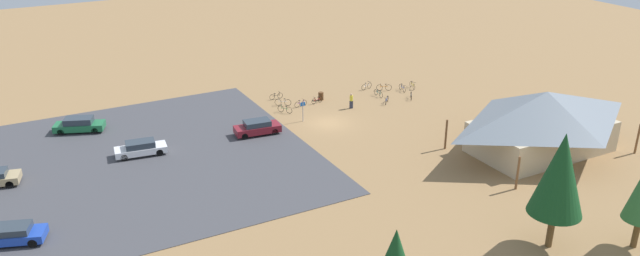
% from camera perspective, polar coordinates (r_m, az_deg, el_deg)
% --- Properties ---
extents(ground, '(160.00, 160.00, 0.00)m').
position_cam_1_polar(ground, '(64.01, 0.82, 0.45)').
color(ground, '#937047').
rests_on(ground, ground).
extents(parking_lot_asphalt, '(43.51, 30.09, 0.05)m').
position_cam_1_polar(parking_lot_asphalt, '(57.23, -22.88, -4.19)').
color(parking_lot_asphalt, '#424247').
rests_on(parking_lot_asphalt, ground).
extents(bike_pavilion, '(15.25, 9.51, 5.83)m').
position_cam_1_polar(bike_pavilion, '(59.97, 19.94, 0.86)').
color(bike_pavilion, '#C6B28E').
rests_on(bike_pavilion, ground).
extents(trash_bin, '(0.60, 0.60, 0.90)m').
position_cam_1_polar(trash_bin, '(70.52, 0.08, 2.97)').
color(trash_bin, brown).
rests_on(trash_bin, ground).
extents(lot_sign, '(0.56, 0.08, 2.20)m').
position_cam_1_polar(lot_sign, '(64.01, -1.59, 1.80)').
color(lot_sign, '#99999E').
rests_on(lot_sign, ground).
extents(pine_far_east, '(3.65, 3.65, 8.53)m').
position_cam_1_polar(pine_far_east, '(43.90, 21.26, -4.00)').
color(pine_far_east, brown).
rests_on(pine_far_east, ground).
extents(bicycle_blue_yard_right, '(0.48, 1.65, 0.82)m').
position_cam_1_polar(bicycle_blue_yard_right, '(74.15, 7.60, 3.69)').
color(bicycle_blue_yard_right, black).
rests_on(bicycle_blue_yard_right, ground).
extents(bicycle_white_mid_cluster, '(1.57, 1.03, 0.86)m').
position_cam_1_polar(bicycle_white_mid_cluster, '(68.86, -3.45, 2.39)').
color(bicycle_white_mid_cluster, black).
rests_on(bicycle_white_mid_cluster, ground).
extents(bicycle_orange_back_row, '(1.66, 0.87, 0.85)m').
position_cam_1_polar(bicycle_orange_back_row, '(73.97, 5.93, 3.74)').
color(bicycle_orange_back_row, black).
rests_on(bicycle_orange_back_row, ground).
extents(bicycle_silver_edge_south, '(1.03, 1.52, 0.86)m').
position_cam_1_polar(bicycle_silver_edge_south, '(71.66, 8.40, 2.98)').
color(bicycle_silver_edge_south, black).
rests_on(bicycle_silver_edge_south, ground).
extents(bicycle_black_lone_west, '(1.70, 0.48, 0.83)m').
position_cam_1_polar(bicycle_black_lone_west, '(70.94, -4.07, 2.95)').
color(bicycle_black_lone_west, black).
rests_on(bicycle_black_lone_west, ground).
extents(bicycle_teal_near_porch, '(0.48, 1.76, 0.84)m').
position_cam_1_polar(bicycle_teal_near_porch, '(71.97, 5.41, 3.21)').
color(bicycle_teal_near_porch, black).
rests_on(bicycle_teal_near_porch, ground).
extents(bicycle_yellow_trailside, '(0.60, 1.68, 0.83)m').
position_cam_1_polar(bicycle_yellow_trailside, '(75.32, 8.52, 3.92)').
color(bicycle_yellow_trailside, black).
rests_on(bicycle_yellow_trailside, ground).
extents(bicycle_red_yard_center, '(1.59, 0.54, 0.78)m').
position_cam_1_polar(bicycle_red_yard_center, '(69.49, -0.27, 2.58)').
color(bicycle_red_yard_center, black).
rests_on(bicycle_red_yard_center, ground).
extents(bicycle_green_edge_north, '(1.07, 1.46, 0.87)m').
position_cam_1_polar(bicycle_green_edge_north, '(66.80, -3.26, 1.74)').
color(bicycle_green_edge_north, black).
rests_on(bicycle_green_edge_north, ground).
extents(bicycle_purple_yard_front, '(1.66, 0.48, 0.79)m').
position_cam_1_polar(bicycle_purple_yard_front, '(68.45, -1.79, 2.26)').
color(bicycle_purple_yard_front, black).
rests_on(bicycle_purple_yard_front, ground).
extents(bicycle_blue_lone_east, '(1.29, 1.26, 0.78)m').
position_cam_1_polar(bicycle_blue_lone_east, '(69.90, 6.18, 2.57)').
color(bicycle_blue_lone_east, black).
rests_on(bicycle_blue_lone_east, ground).
extents(bicycle_white_near_sign, '(1.69, 0.60, 0.90)m').
position_cam_1_polar(bicycle_white_near_sign, '(74.25, 4.32, 3.87)').
color(bicycle_white_near_sign, black).
rests_on(bicycle_white_near_sign, ground).
extents(car_blue_front_row, '(4.59, 3.16, 1.32)m').
position_cam_1_polar(car_blue_front_row, '(48.60, -26.44, -8.76)').
color(car_blue_front_row, '#1E42B2').
rests_on(car_blue_front_row, parking_lot_asphalt).
extents(car_maroon_by_curb, '(4.67, 2.28, 1.44)m').
position_cam_1_polar(car_maroon_by_curb, '(61.24, -5.80, 0.06)').
color(car_maroon_by_curb, maroon).
rests_on(car_maroon_by_curb, parking_lot_asphalt).
extents(car_white_inner_stall, '(4.78, 2.30, 1.36)m').
position_cam_1_polar(car_white_inner_stall, '(58.77, -16.21, -1.80)').
color(car_white_inner_stall, white).
rests_on(car_white_inner_stall, parking_lot_asphalt).
extents(car_green_aisle_side, '(5.12, 3.45, 1.47)m').
position_cam_1_polar(car_green_aisle_side, '(66.09, -21.33, 0.29)').
color(car_green_aisle_side, '#1E6B3D').
rests_on(car_green_aisle_side, parking_lot_asphalt).
extents(visitor_at_bikes, '(0.36, 0.36, 1.70)m').
position_cam_1_polar(visitor_at_bikes, '(67.87, 2.91, 2.54)').
color(visitor_at_bikes, '#2D3347').
rests_on(visitor_at_bikes, ground).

